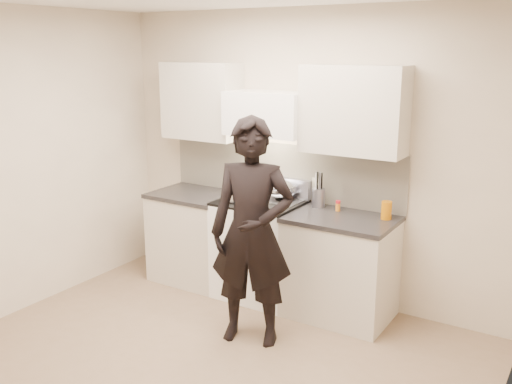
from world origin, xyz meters
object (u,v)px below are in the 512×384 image
(wok, at_px, (280,189))
(person, at_px, (252,233))
(utensil_crock, at_px, (318,196))
(counter_right, at_px, (340,267))
(stove, at_px, (260,248))

(wok, xyz_separation_m, person, (0.27, -0.92, -0.13))
(utensil_crock, distance_m, person, 0.97)
(counter_right, relative_size, person, 0.50)
(stove, height_order, wok, wok)
(utensil_crock, bearing_deg, person, -96.67)
(stove, xyz_separation_m, counter_right, (0.83, 0.00, -0.01))
(stove, distance_m, person, 0.98)
(stove, xyz_separation_m, wok, (0.13, 0.14, 0.57))
(stove, distance_m, utensil_crock, 0.77)
(wok, bearing_deg, utensil_crock, 6.33)
(stove, bearing_deg, wok, 47.69)
(counter_right, height_order, utensil_crock, utensil_crock)
(counter_right, bearing_deg, wok, 168.31)
(wok, bearing_deg, stove, -132.31)
(counter_right, relative_size, wok, 2.33)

